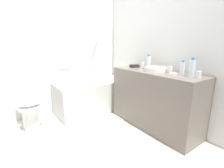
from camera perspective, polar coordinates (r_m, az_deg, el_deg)
name	(u,v)px	position (r m, az deg, el deg)	size (l,w,h in m)	color
ground_plane	(77,143)	(2.31, -12.54, -20.03)	(3.93, 3.93, 0.00)	beige
wall_back_tiled	(44,46)	(3.13, -23.08, 12.25)	(3.33, 0.10, 2.49)	silver
wall_right_mirror	(158,47)	(2.85, 16.03, 12.74)	(0.10, 2.81, 2.49)	silver
bathtub	(93,95)	(3.17, -6.77, -3.83)	(1.41, 0.68, 1.32)	silver
toilet	(30,107)	(2.80, -27.41, -7.37)	(0.36, 0.46, 0.67)	white
vanity_counter	(154,99)	(2.58, 14.84, -5.37)	(0.52, 1.43, 0.89)	#6B6056
sink_basin	(155,69)	(2.46, 15.30, 5.14)	(0.31, 0.31, 0.07)	white
sink_faucet	(163,68)	(2.61, 17.91, 5.36)	(0.11, 0.15, 0.07)	#BBBBC0
water_bottle_0	(192,68)	(2.22, 26.72, 5.16)	(0.07, 0.07, 0.23)	silver
water_bottle_1	(148,63)	(2.64, 12.90, 7.51)	(0.07, 0.07, 0.23)	silver
water_bottle_2	(182,68)	(2.31, 23.89, 5.22)	(0.06, 0.06, 0.19)	silver
drinking_glass_0	(199,75)	(2.16, 28.59, 2.95)	(0.06, 0.06, 0.08)	white
drinking_glass_1	(170,69)	(2.39, 20.01, 4.92)	(0.07, 0.07, 0.10)	white
drinking_glass_2	(142,65)	(2.75, 10.82, 6.68)	(0.07, 0.07, 0.10)	white
amenity_basket	(134,66)	(2.81, 8.03, 6.40)	(0.14, 0.10, 0.05)	#2D2823
soap_dish	(174,74)	(2.28, 21.16, 3.42)	(0.09, 0.06, 0.02)	white
bath_mat	(104,121)	(2.80, -2.77, -13.06)	(0.61, 0.33, 0.01)	white
toilet_paper_roll	(11,127)	(2.94, -32.32, -13.02)	(0.11, 0.11, 0.11)	white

